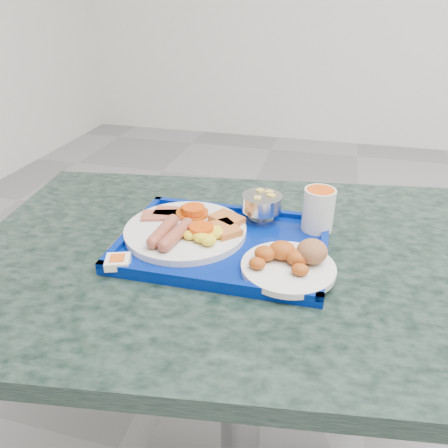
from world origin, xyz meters
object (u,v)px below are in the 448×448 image
(table, at_px, (243,319))
(fruit_bowl, at_px, (262,203))
(main_plate, at_px, (189,229))
(bread_plate, at_px, (291,261))
(juice_cup, at_px, (319,208))
(tray, at_px, (224,244))

(table, xyz_separation_m, fruit_bowl, (0.01, 0.11, 0.23))
(main_plate, bearing_deg, bread_plate, -18.79)
(main_plate, xyz_separation_m, juice_cup, (0.25, 0.09, 0.03))
(main_plate, bearing_deg, tray, -8.16)
(table, xyz_separation_m, bread_plate, (0.10, -0.06, 0.21))
(main_plate, distance_m, juice_cup, 0.27)
(juice_cup, bearing_deg, main_plate, -160.36)
(table, bearing_deg, bread_plate, -33.43)
(table, height_order, main_plate, main_plate)
(juice_cup, bearing_deg, bread_plate, -101.72)
(main_plate, relative_size, juice_cup, 2.79)
(tray, relative_size, juice_cup, 4.54)
(bread_plate, bearing_deg, table, 146.57)
(main_plate, distance_m, fruit_bowl, 0.17)
(bread_plate, height_order, juice_cup, juice_cup)
(main_plate, height_order, fruit_bowl, fruit_bowl)
(tray, height_order, fruit_bowl, fruit_bowl)
(main_plate, relative_size, fruit_bowl, 2.89)
(table, distance_m, juice_cup, 0.29)
(tray, relative_size, main_plate, 1.63)
(table, xyz_separation_m, tray, (-0.04, -0.00, 0.18))
(bread_plate, distance_m, juice_cup, 0.17)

